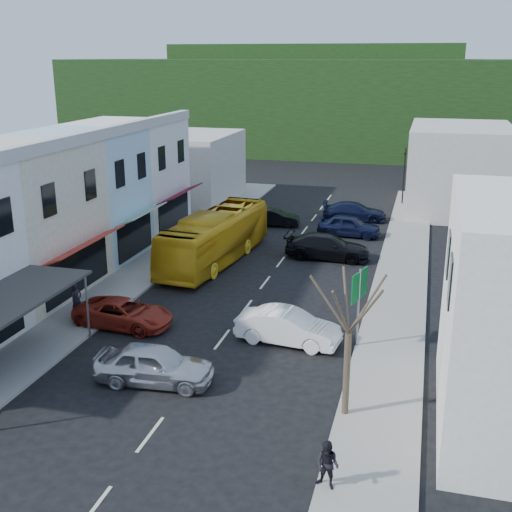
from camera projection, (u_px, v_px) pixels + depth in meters
The scene contains 20 objects.
ground at pixel (222, 339), 29.39m from camera, with size 120.00×120.00×0.00m, color black.
sidewalk_left at pixel (158, 261), 40.45m from camera, with size 3.00×52.00×0.15m, color gray.
sidewalk_right at pixel (400, 281), 36.73m from camera, with size 3.00×52.00×0.15m, color gray.
shopfront_row at pixel (36, 213), 35.91m from camera, with size 8.25×30.00×8.00m.
distant_block_left at pixel (186, 168), 56.36m from camera, with size 8.00×10.00×6.00m, color #B7B2A8.
distant_block_right at pixel (458, 168), 53.28m from camera, with size 8.00×12.00×7.00m, color #B7B2A8.
hillside at pixel (358, 100), 87.75m from camera, with size 80.00×26.00×14.00m.
bus at pixel (215, 238), 40.02m from camera, with size 2.50×11.60×3.10m, color gold.
car_silver at pixel (154, 367), 25.29m from camera, with size 1.80×4.40×1.40m, color silver.
car_white at pixel (288, 329), 28.83m from camera, with size 1.80×4.40×1.40m, color white.
car_red at pixel (124, 313), 30.63m from camera, with size 1.90×4.60×1.40m, color maroon.
car_black_near at pixel (328, 248), 40.93m from camera, with size 1.84×4.50×1.40m, color black.
car_navy_mid at pixel (349, 227), 46.05m from camera, with size 1.80×4.40×1.40m, color black.
car_black_far at pixel (274, 217), 48.85m from camera, with size 1.80×4.40×1.40m, color black.
car_navy_far at pixel (354, 212), 50.48m from camera, with size 1.84×4.50×1.40m, color black.
pedestrian_left at pixel (77, 300), 31.38m from camera, with size 0.60×0.40×1.70m, color black.
pedestrian_right at pixel (328, 463), 18.84m from camera, with size 0.70×0.44×1.70m, color black.
direction_sign at pixel (358, 309), 27.99m from camera, with size 0.64×1.65×3.70m, color #075322, non-canonical shape.
street_tree at pixel (348, 333), 22.16m from camera, with size 2.65×2.65×6.51m, color #3C2F22, non-canonical shape.
traffic_signal at pixel (404, 177), 55.15m from camera, with size 0.55×1.01×4.94m, color black, non-canonical shape.
Camera 1 is at (8.49, -25.59, 12.42)m, focal length 45.00 mm.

